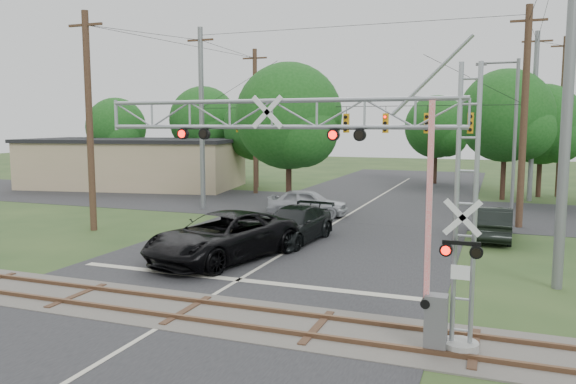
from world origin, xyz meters
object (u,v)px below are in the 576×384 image
at_px(crossing_gantry, 341,173).
at_px(sedan_silver, 308,203).
at_px(commercial_building, 134,163).
at_px(traffic_signal_span, 361,120).
at_px(pickup_black, 223,237).
at_px(streetlight, 512,129).
at_px(car_dark, 293,225).

height_order(crossing_gantry, sedan_silver, crossing_gantry).
bearing_deg(commercial_building, sedan_silver, -36.38).
height_order(traffic_signal_span, pickup_black, traffic_signal_span).
xyz_separation_m(crossing_gantry, streetlight, (4.31, 22.43, 0.93)).
distance_m(pickup_black, streetlight, 19.89).
height_order(car_dark, streetlight, streetlight).
bearing_deg(traffic_signal_span, pickup_black, -103.02).
bearing_deg(streetlight, car_dark, -128.77).
bearing_deg(sedan_silver, commercial_building, 57.59).
bearing_deg(sedan_silver, crossing_gantry, -164.93).
distance_m(crossing_gantry, sedan_silver, 19.50).
xyz_separation_m(traffic_signal_span, streetlight, (8.14, 4.07, -0.53)).
bearing_deg(car_dark, commercial_building, 146.46).
xyz_separation_m(pickup_black, commercial_building, (-19.45, 21.09, 1.15)).
height_order(pickup_black, sedan_silver, pickup_black).
relative_size(traffic_signal_span, commercial_building, 1.00).
relative_size(commercial_building, streetlight, 2.09).
height_order(traffic_signal_span, car_dark, traffic_signal_span).
distance_m(traffic_signal_span, streetlight, 9.11).
relative_size(pickup_black, sedan_silver, 1.46).
relative_size(traffic_signal_span, car_dark, 3.44).
bearing_deg(car_dark, streetlight, 56.44).
bearing_deg(traffic_signal_span, car_dark, -99.75).
distance_m(commercial_building, streetlight, 30.93).
bearing_deg(crossing_gantry, pickup_black, 136.14).
bearing_deg(crossing_gantry, traffic_signal_span, 101.77).
bearing_deg(crossing_gantry, commercial_building, 133.52).
distance_m(crossing_gantry, streetlight, 22.86).
height_order(pickup_black, commercial_building, commercial_building).
height_order(crossing_gantry, commercial_building, crossing_gantry).
bearing_deg(pickup_black, commercial_building, 148.20).
distance_m(traffic_signal_span, car_dark, 9.22).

